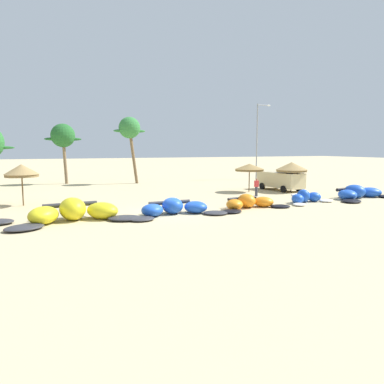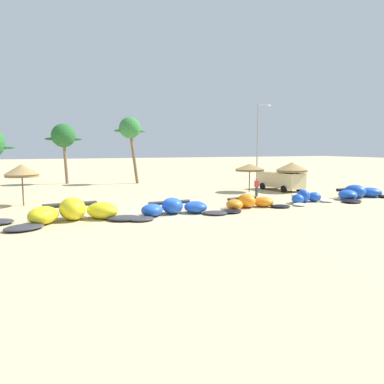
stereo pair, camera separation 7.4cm
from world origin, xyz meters
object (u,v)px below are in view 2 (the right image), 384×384
at_px(beach_umbrella_near_palms, 250,167).
at_px(palm_left_of_gap, 63,136).
at_px(person_near_kites, 257,187).
at_px(palm_center_left, 130,129).
at_px(parked_van, 280,180).
at_px(lamppost_west_center, 259,137).
at_px(beach_umbrella_middle, 22,171).
at_px(kite_center, 249,203).
at_px(beach_umbrella_outermost, 292,167).
at_px(kite_right_of_center, 306,198).
at_px(kite_right, 359,193).
at_px(kite_left_of_center, 174,208).
at_px(kite_left, 74,212).

height_order(beach_umbrella_near_palms, palm_left_of_gap, palm_left_of_gap).
relative_size(person_near_kites, palm_center_left, 0.20).
xyz_separation_m(parked_van, lamppost_west_center, (5.43, 12.81, 4.66)).
distance_m(parked_van, palm_left_of_gap, 25.59).
bearing_deg(beach_umbrella_near_palms, beach_umbrella_middle, -176.55).
xyz_separation_m(kite_center, palm_center_left, (-3.98, 21.03, 6.14)).
height_order(beach_umbrella_outermost, palm_left_of_gap, palm_left_of_gap).
height_order(beach_umbrella_near_palms, parked_van, beach_umbrella_near_palms).
height_order(kite_center, kite_right_of_center, kite_right_of_center).
height_order(kite_right_of_center, palm_center_left, palm_center_left).
bearing_deg(beach_umbrella_near_palms, kite_right, -50.04).
bearing_deg(beach_umbrella_outermost, kite_left_of_center, -153.59).
bearing_deg(kite_right, kite_left, -177.40).
height_order(kite_right_of_center, palm_left_of_gap, palm_left_of_gap).
height_order(person_near_kites, lamppost_west_center, lamppost_west_center).
relative_size(kite_right_of_center, beach_umbrella_near_palms, 1.55).
bearing_deg(palm_left_of_gap, kite_left, -91.39).
bearing_deg(palm_left_of_gap, beach_umbrella_near_palms, -42.81).
relative_size(beach_umbrella_middle, parked_van, 0.59).
relative_size(beach_umbrella_near_palms, parked_van, 0.55).
xyz_separation_m(kite_right, lamppost_west_center, (2.68, 20.38, 5.32)).
distance_m(person_near_kites, palm_left_of_gap, 24.44).
distance_m(kite_left, palm_center_left, 23.43).
height_order(beach_umbrella_outermost, parked_van, beach_umbrella_outermost).
xyz_separation_m(kite_left, palm_left_of_gap, (0.58, 23.87, 5.14)).
bearing_deg(beach_umbrella_near_palms, palm_center_left, 125.71).
height_order(parked_van, palm_center_left, palm_center_left).
height_order(kite_left_of_center, kite_right_of_center, kite_left_of_center).
distance_m(kite_center, beach_umbrella_middle, 16.91).
xyz_separation_m(kite_right_of_center, palm_center_left, (-9.50, 20.44, 6.13)).
bearing_deg(beach_umbrella_middle, kite_right, -13.45).
distance_m(palm_left_of_gap, lamppost_west_center, 25.59).
bearing_deg(beach_umbrella_outermost, kite_right_of_center, -118.25).
height_order(kite_center, beach_umbrella_near_palms, beach_umbrella_near_palms).
xyz_separation_m(kite_right_of_center, palm_left_of_gap, (-16.93, 23.13, 5.27)).
height_order(kite_right, beach_umbrella_near_palms, beach_umbrella_near_palms).
relative_size(kite_right, beach_umbrella_outermost, 2.39).
bearing_deg(kite_right, kite_left_of_center, -175.83).
relative_size(kite_right_of_center, parked_van, 0.86).
xyz_separation_m(parked_van, palm_center_left, (-12.61, 12.55, 5.43)).
bearing_deg(kite_center, palm_center_left, 100.71).
xyz_separation_m(kite_left, parked_van, (20.62, 8.63, 0.57)).
height_order(beach_umbrella_outermost, lamppost_west_center, lamppost_west_center).
bearing_deg(kite_right_of_center, palm_center_left, 114.92).
xyz_separation_m(beach_umbrella_near_palms, lamppost_west_center, (9.00, 12.83, 3.35)).
height_order(kite_right, palm_center_left, palm_center_left).
xyz_separation_m(kite_center, beach_umbrella_middle, (-15.11, 7.25, 2.25)).
xyz_separation_m(beach_umbrella_middle, parked_van, (23.74, 1.24, -1.55)).
xyz_separation_m(kite_right, beach_umbrella_near_palms, (-6.33, 7.55, 1.96)).
distance_m(parked_van, person_near_kites, 5.68).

